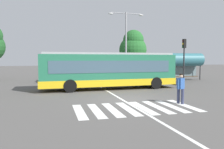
{
  "coord_description": "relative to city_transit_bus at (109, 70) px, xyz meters",
  "views": [
    {
      "loc": [
        -4.52,
        -12.95,
        2.5
      ],
      "look_at": [
        0.01,
        4.18,
        1.3
      ],
      "focal_mm": 35.62,
      "sensor_mm": 36.0,
      "label": 1
    }
  ],
  "objects": [
    {
      "name": "background_tree_right",
      "position": [
        7.26,
        13.88,
        2.79
      ],
      "size": [
        4.19,
        4.19,
        6.99
      ],
      "color": "brown",
      "rests_on": "ground_plane"
    },
    {
      "name": "parked_car_black",
      "position": [
        -4.71,
        7.84,
        -0.82
      ],
      "size": [
        2.0,
        4.56,
        1.35
      ],
      "color": "black",
      "rests_on": "ground_plane"
    },
    {
      "name": "twin_arm_street_lamp",
      "position": [
        4.04,
        7.58,
        3.52
      ],
      "size": [
        4.42,
        0.32,
        8.2
      ],
      "color": "#939399",
      "rests_on": "ground_plane"
    },
    {
      "name": "crosswalk_painted_stripes",
      "position": [
        -0.51,
        -7.68,
        -1.58
      ],
      "size": [
        6.17,
        3.22,
        0.01
      ],
      "color": "silver",
      "rests_on": "ground_plane"
    },
    {
      "name": "parked_car_teal",
      "position": [
        3.29,
        8.0,
        -0.82
      ],
      "size": [
        1.93,
        4.53,
        1.35
      ],
      "color": "black",
      "rests_on": "ground_plane"
    },
    {
      "name": "ground_plane",
      "position": [
        -0.03,
        -5.3,
        -1.59
      ],
      "size": [
        160.0,
        160.0,
        0.0
      ],
      "primitive_type": "plane",
      "color": "#514F4C"
    },
    {
      "name": "parked_car_silver",
      "position": [
        0.44,
        7.52,
        -0.82
      ],
      "size": [
        1.92,
        4.53,
        1.35
      ],
      "color": "black",
      "rests_on": "ground_plane"
    },
    {
      "name": "pedestrian_crossing_street",
      "position": [
        2.38,
        -7.21,
        -0.62
      ],
      "size": [
        0.53,
        0.41,
        1.72
      ],
      "color": "#333856",
      "rests_on": "ground_plane"
    },
    {
      "name": "bus_stop_shelter",
      "position": [
        10.78,
        5.45,
        0.83
      ],
      "size": [
        4.5,
        1.54,
        3.25
      ],
      "color": "#28282B",
      "rests_on": "ground_plane"
    },
    {
      "name": "parked_car_champagne",
      "position": [
        -2.17,
        7.62,
        -0.82
      ],
      "size": [
        1.97,
        4.55,
        1.35
      ],
      "color": "black",
      "rests_on": "ground_plane"
    },
    {
      "name": "traffic_light_far_corner",
      "position": [
        8.28,
        1.72,
        1.48
      ],
      "size": [
        0.33,
        0.32,
        4.57
      ],
      "color": "#28282B",
      "rests_on": "ground_plane"
    },
    {
      "name": "city_transit_bus",
      "position": [
        0.0,
        0.0,
        0.0
      ],
      "size": [
        11.61,
        2.99,
        3.06
      ],
      "color": "black",
      "rests_on": "ground_plane"
    },
    {
      "name": "lane_center_line",
      "position": [
        -0.44,
        -3.3,
        -1.58
      ],
      "size": [
        0.16,
        24.0,
        0.01
      ],
      "primitive_type": "cube",
      "color": "silver",
      "rests_on": "ground_plane"
    }
  ]
}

